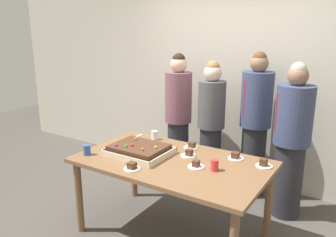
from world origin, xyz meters
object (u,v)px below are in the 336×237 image
object	(u,v)px
plated_slice_center_back	(264,164)
person_striped_tie_right	(211,125)
person_serving_front	(178,117)
sheet_cake	(139,150)
plated_slice_near_right	(189,154)
party_table	(172,169)
plated_slice_far_left	(236,157)
drink_cup_nearest	(215,165)
drink_cup_middle	(87,150)
plated_slice_near_left	(196,165)
drink_cup_far_end	(155,135)
cake_server_utensil	(137,137)
person_left_edge_reaching	(255,124)
plated_slice_center_front	(132,167)
plated_slice_far_right	(191,146)
person_green_shirt_behind	(292,141)

from	to	relation	value
plated_slice_center_back	person_striped_tie_right	bearing A→B (deg)	139.33
person_serving_front	person_striped_tie_right	distance (m)	0.47
sheet_cake	plated_slice_near_right	bearing A→B (deg)	26.38
party_table	plated_slice_far_left	bearing A→B (deg)	35.87
plated_slice_far_left	person_serving_front	size ratio (longest dim) A/B	0.09
drink_cup_nearest	drink_cup_middle	xyz separation A→B (m)	(-1.21, -0.33, 0.00)
plated_slice_near_left	drink_cup_far_end	world-z (taller)	drink_cup_far_end
party_table	drink_cup_middle	distance (m)	0.85
drink_cup_nearest	cake_server_utensil	xyz separation A→B (m)	(-1.13, 0.36, -0.05)
drink_cup_nearest	person_left_edge_reaching	world-z (taller)	person_left_edge_reaching
cake_server_utensil	plated_slice_far_left	bearing A→B (deg)	-0.54
plated_slice_center_front	plated_slice_center_back	size ratio (longest dim) A/B	1.00
plated_slice_far_right	drink_cup_far_end	size ratio (longest dim) A/B	1.50
plated_slice_far_left	person_left_edge_reaching	distance (m)	0.91
plated_slice_center_back	party_table	bearing A→B (deg)	-157.72
person_green_shirt_behind	drink_cup_far_end	bearing A→B (deg)	-16.95
cake_server_utensil	person_green_shirt_behind	xyz separation A→B (m)	(1.55, 0.62, 0.06)
plated_slice_far_left	cake_server_utensil	distance (m)	1.19
sheet_cake	person_green_shirt_behind	world-z (taller)	person_green_shirt_behind
plated_slice_center_back	cake_server_utensil	world-z (taller)	plated_slice_center_back
plated_slice_center_front	person_striped_tie_right	world-z (taller)	person_striped_tie_right
plated_slice_center_front	plated_slice_far_right	bearing A→B (deg)	76.76
cake_server_utensil	plated_slice_near_right	bearing A→B (deg)	-13.91
plated_slice_far_left	plated_slice_center_back	size ratio (longest dim) A/B	1.00
drink_cup_nearest	person_striped_tie_right	xyz separation A→B (m)	(-0.55, 1.07, 0.01)
plated_slice_near_right	plated_slice_far_right	xyz separation A→B (m)	(-0.09, 0.22, -0.00)
plated_slice_near_right	plated_slice_center_back	size ratio (longest dim) A/B	1.00
sheet_cake	drink_cup_far_end	world-z (taller)	sheet_cake
drink_cup_middle	drink_cup_far_end	world-z (taller)	same
drink_cup_nearest	person_green_shirt_behind	size ratio (longest dim) A/B	0.06
plated_slice_near_right	drink_cup_far_end	world-z (taller)	drink_cup_far_end
plated_slice_near_left	plated_slice_center_front	xyz separation A→B (m)	(-0.45, -0.34, 0.00)
drink_cup_far_end	person_striped_tie_right	distance (m)	0.76
drink_cup_nearest	cake_server_utensil	size ratio (longest dim) A/B	0.50
cake_server_utensil	person_green_shirt_behind	world-z (taller)	person_green_shirt_behind
plated_slice_center_back	person_left_edge_reaching	world-z (taller)	person_left_edge_reaching
plated_slice_far_right	plated_slice_far_left	bearing A→B (deg)	-3.82
sheet_cake	plated_slice_far_right	size ratio (longest dim) A/B	3.88
cake_server_utensil	person_serving_front	size ratio (longest dim) A/B	0.12
plated_slice_center_front	cake_server_utensil	distance (m)	0.89
plated_slice_center_front	person_striped_tie_right	xyz separation A→B (m)	(0.07, 1.45, 0.03)
plated_slice_center_back	person_serving_front	distance (m)	1.57
person_serving_front	person_green_shirt_behind	xyz separation A→B (m)	(1.43, -0.10, -0.02)
plated_slice_near_right	plated_slice_center_front	xyz separation A→B (m)	(-0.27, -0.54, 0.00)
plated_slice_near_right	drink_cup_far_end	distance (m)	0.61
plated_slice_far_left	plated_slice_center_back	distance (m)	0.28
plated_slice_near_right	plated_slice_far_right	size ratio (longest dim) A/B	1.00
drink_cup_nearest	person_serving_front	xyz separation A→B (m)	(-1.02, 1.09, 0.04)
plated_slice_near_right	cake_server_utensil	distance (m)	0.80
plated_slice_near_left	plated_slice_far_right	distance (m)	0.50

